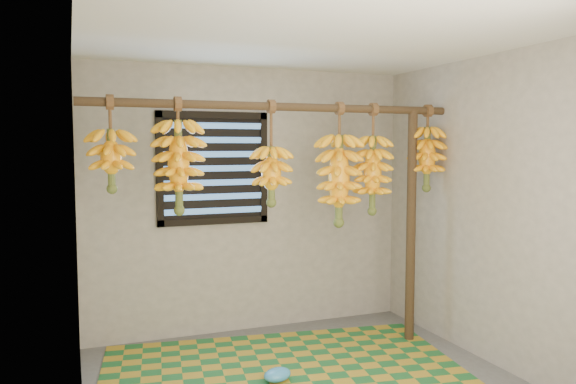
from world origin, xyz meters
name	(u,v)px	position (x,y,z in m)	size (l,w,h in m)	color
ceiling	(319,37)	(0.00, 0.00, 2.40)	(3.00, 3.00, 0.01)	silver
wall_back	(250,200)	(0.00, 1.50, 1.20)	(3.00, 0.01, 2.40)	gray
wall_left	(78,233)	(-1.50, 0.00, 1.20)	(0.01, 3.00, 2.40)	gray
wall_right	(497,211)	(1.50, 0.00, 1.20)	(0.01, 3.00, 2.40)	gray
window	(213,168)	(-0.35, 1.48, 1.50)	(1.00, 0.04, 1.00)	black
hanging_pole	(281,107)	(0.00, 0.70, 2.00)	(0.06, 0.06, 3.00)	#402F1C
support_post	(411,227)	(1.20, 0.70, 1.00)	(0.08, 0.08, 2.00)	#402F1C
woven_mat	(291,384)	(-0.11, 0.21, 0.01)	(2.69, 2.15, 0.01)	#1A5B28
plastic_bag	(277,375)	(-0.19, 0.28, 0.06)	(0.22, 0.16, 0.09)	#3589C6
banana_bunch_a	(111,160)	(-1.26, 0.70, 1.60)	(0.32, 0.32, 0.67)	brown
banana_bunch_b	(179,167)	(-0.80, 0.70, 1.55)	(0.36, 0.36, 0.84)	brown
banana_bunch_c	(271,176)	(-0.08, 0.70, 1.47)	(0.29, 0.29, 0.81)	brown
banana_bunch_d	(373,175)	(0.81, 0.70, 1.46)	(0.31, 0.31, 0.92)	brown
banana_bunch_e	(339,180)	(0.50, 0.70, 1.42)	(0.34, 0.34, 1.00)	brown
banana_bunch_f	(427,159)	(1.35, 0.70, 1.59)	(0.31, 0.31, 0.74)	brown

